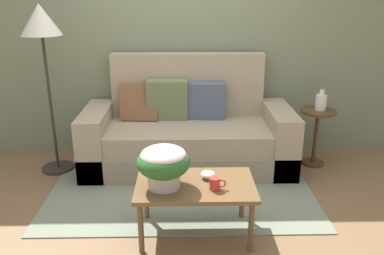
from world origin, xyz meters
TOP-DOWN VIEW (x-y plane):
  - ground_plane at (0.00, 0.00)m, footprint 14.00×14.00m
  - wall_back at (0.00, 1.13)m, footprint 6.40×0.12m
  - area_rug at (0.00, 0.17)m, footprint 2.45×1.72m
  - couch at (0.06, 0.66)m, footprint 2.16×0.88m
  - coffee_table at (0.11, -0.64)m, footprint 0.89×0.55m
  - side_table at (1.44, 0.63)m, footprint 0.36×0.36m
  - floor_lamp at (-1.31, 0.55)m, footprint 0.38×0.38m
  - potted_plant at (-0.12, -0.69)m, footprint 0.39×0.39m
  - coffee_mug at (0.25, -0.74)m, footprint 0.12×0.08m
  - snack_bowl at (0.21, -0.56)m, footprint 0.11×0.11m
  - table_vase at (1.46, 0.64)m, footprint 0.11×0.11m

SIDE VIEW (x-z plane):
  - ground_plane at x=0.00m, z-range 0.00..0.00m
  - area_rug at x=0.00m, z-range 0.00..0.01m
  - couch at x=0.06m, z-range -0.23..0.92m
  - coffee_table at x=0.11m, z-range 0.17..0.61m
  - side_table at x=1.44m, z-range 0.12..0.73m
  - snack_bowl at x=0.21m, z-range 0.44..0.50m
  - coffee_mug at x=0.25m, z-range 0.44..0.53m
  - potted_plant at x=-0.12m, z-range 0.47..0.79m
  - table_vase at x=1.46m, z-range 0.59..0.81m
  - wall_back at x=0.00m, z-range 0.00..2.70m
  - floor_lamp at x=-1.31m, z-range 0.57..2.26m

